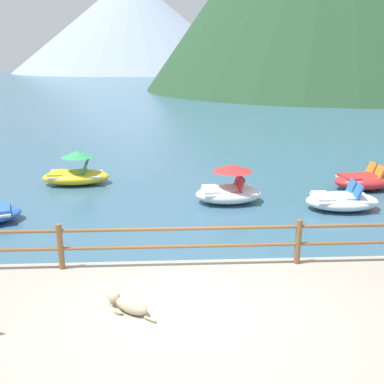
{
  "coord_description": "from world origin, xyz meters",
  "views": [
    {
      "loc": [
        -0.18,
        -6.5,
        4.45
      ],
      "look_at": [
        0.4,
        5.0,
        0.9
      ],
      "focal_mm": 40.96,
      "sensor_mm": 36.0,
      "label": 1
    }
  ],
  "objects_px": {
    "pedal_boat_0": "(76,173)",
    "pedal_boat_6": "(342,201)",
    "dog_resting": "(128,305)",
    "pedal_boat_1": "(365,181)",
    "pedal_boat_5": "(229,189)"
  },
  "relations": [
    {
      "from": "dog_resting",
      "to": "pedal_boat_0",
      "type": "xyz_separation_m",
      "value": [
        -2.72,
        9.19,
        -0.12
      ]
    },
    {
      "from": "pedal_boat_1",
      "to": "pedal_boat_5",
      "type": "distance_m",
      "value": 5.14
    },
    {
      "from": "dog_resting",
      "to": "pedal_boat_1",
      "type": "xyz_separation_m",
      "value": [
        7.56,
        8.06,
        -0.22
      ]
    },
    {
      "from": "dog_resting",
      "to": "pedal_boat_1",
      "type": "height_order",
      "value": "pedal_boat_1"
    },
    {
      "from": "pedal_boat_0",
      "to": "pedal_boat_6",
      "type": "distance_m",
      "value": 9.23
    },
    {
      "from": "dog_resting",
      "to": "pedal_boat_6",
      "type": "relative_size",
      "value": 0.4
    },
    {
      "from": "pedal_boat_5",
      "to": "pedal_boat_6",
      "type": "xyz_separation_m",
      "value": [
        3.36,
        -0.83,
        -0.16
      ]
    },
    {
      "from": "pedal_boat_5",
      "to": "pedal_boat_6",
      "type": "height_order",
      "value": "pedal_boat_5"
    },
    {
      "from": "pedal_boat_1",
      "to": "pedal_boat_5",
      "type": "relative_size",
      "value": 1.1
    },
    {
      "from": "pedal_boat_0",
      "to": "pedal_boat_5",
      "type": "xyz_separation_m",
      "value": [
        5.3,
        -2.37,
        0.03
      ]
    },
    {
      "from": "pedal_boat_0",
      "to": "pedal_boat_6",
      "type": "bearing_deg",
      "value": -20.29
    },
    {
      "from": "pedal_boat_6",
      "to": "pedal_boat_5",
      "type": "bearing_deg",
      "value": 166.07
    },
    {
      "from": "dog_resting",
      "to": "pedal_boat_5",
      "type": "xyz_separation_m",
      "value": [
        2.58,
        6.82,
        -0.09
      ]
    },
    {
      "from": "pedal_boat_0",
      "to": "pedal_boat_1",
      "type": "xyz_separation_m",
      "value": [
        10.28,
        -1.13,
        -0.1
      ]
    },
    {
      "from": "pedal_boat_1",
      "to": "pedal_boat_6",
      "type": "relative_size",
      "value": 1.07
    }
  ]
}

